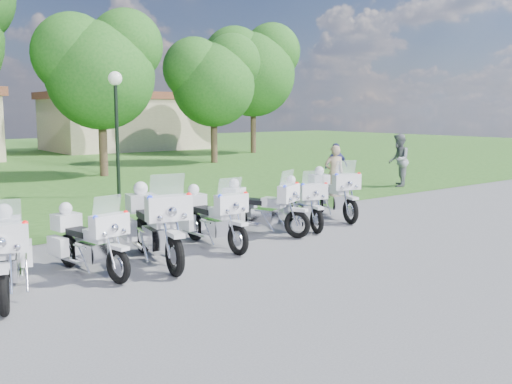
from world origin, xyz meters
TOP-DOWN VIEW (x-y plane):
  - ground at (0.00, 0.00)m, footprint 100.00×100.00m
  - motorcycle_1 at (-4.92, -0.05)m, footprint 1.17×2.31m
  - motorcycle_2 at (-3.50, 0.30)m, footprint 0.95×2.12m
  - motorcycle_3 at (-2.22, 0.30)m, footprint 1.10×2.57m
  - motorcycle_4 at (-0.70, 0.70)m, footprint 0.74×2.24m
  - motorcycle_5 at (0.85, 1.05)m, footprint 1.28×2.11m
  - motorcycle_6 at (2.17, 1.12)m, footprint 1.12×2.07m
  - motorcycle_7 at (3.58, 1.51)m, footprint 1.18×2.28m
  - lamp_post at (0.59, 8.24)m, footprint 0.44×0.44m
  - tree_2 at (2.57, 14.38)m, footprint 5.32×4.54m
  - tree_3 at (9.89, 16.90)m, footprint 5.19×4.43m
  - tree_4 at (16.00, 21.49)m, footprint 6.43×5.49m
  - building_east at (11.00, 30.00)m, footprint 11.44×7.28m
  - bystander_a at (5.66, 3.50)m, footprint 0.75×0.65m
  - bystander_b at (9.93, 4.43)m, footprint 1.20×1.15m
  - bystander_c at (7.44, 5.18)m, footprint 1.01×0.52m

SIDE VIEW (x-z plane):
  - ground at x=0.00m, z-range 0.00..0.00m
  - motorcycle_6 at x=2.17m, z-range -0.12..1.32m
  - motorcycle_2 at x=-3.50m, z-range -0.12..1.32m
  - motorcycle_5 at x=0.85m, z-range -0.12..1.38m
  - motorcycle_4 at x=-0.70m, z-range -0.12..1.38m
  - motorcycle_7 at x=3.58m, z-range -0.13..1.44m
  - motorcycle_1 at x=-4.92m, z-range -0.13..1.46m
  - motorcycle_3 at x=-2.22m, z-range -0.14..1.59m
  - bystander_c at x=7.44m, z-range 0.00..1.66m
  - bystander_a at x=5.66m, z-range 0.00..1.73m
  - bystander_b at x=9.93m, z-range 0.00..1.95m
  - building_east at x=11.00m, z-range 0.02..4.12m
  - lamp_post at x=0.59m, z-range 1.04..5.07m
  - tree_3 at x=9.89m, z-range 1.12..8.03m
  - tree_2 at x=2.57m, z-range 1.15..8.24m
  - tree_4 at x=16.00m, z-range 1.39..9.96m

